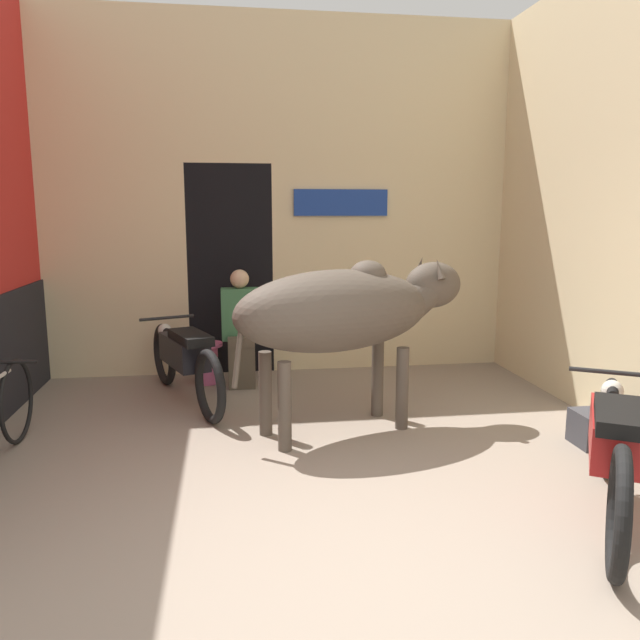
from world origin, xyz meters
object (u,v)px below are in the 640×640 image
object	(u,v)px
cow	(347,310)
motorcycle_near	(614,446)
crate	(602,428)
shopkeeper_seated	(241,325)
plastic_stool	(206,362)
motorcycle_far	(185,358)

from	to	relation	value
cow	motorcycle_near	bearing A→B (deg)	-53.55
motorcycle_near	crate	world-z (taller)	motorcycle_near
cow	shopkeeper_seated	world-z (taller)	cow
shopkeeper_seated	crate	bearing A→B (deg)	-37.67
motorcycle_near	shopkeeper_seated	world-z (taller)	shopkeeper_seated
motorcycle_near	plastic_stool	bearing A→B (deg)	126.41
shopkeeper_seated	crate	world-z (taller)	shopkeeper_seated
motorcycle_near	plastic_stool	world-z (taller)	motorcycle_near
shopkeeper_seated	motorcycle_near	bearing A→B (deg)	-56.75
plastic_stool	crate	xyz separation A→B (m)	(3.24, -2.36, -0.10)
cow	plastic_stool	distance (m)	2.26
cow	plastic_stool	world-z (taller)	cow
cow	crate	bearing A→B (deg)	-18.32
cow	motorcycle_near	distance (m)	2.31
crate	motorcycle_far	bearing A→B (deg)	153.82
crate	plastic_stool	bearing A→B (deg)	144.01
motorcycle_near	plastic_stool	xyz separation A→B (m)	(-2.58, 3.49, -0.22)
motorcycle_near	motorcycle_far	bearing A→B (deg)	134.37
motorcycle_near	motorcycle_far	distance (m)	3.95
motorcycle_near	cow	bearing A→B (deg)	126.45
motorcycle_far	crate	distance (m)	3.83
cow	plastic_stool	size ratio (longest dim) A/B	4.95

